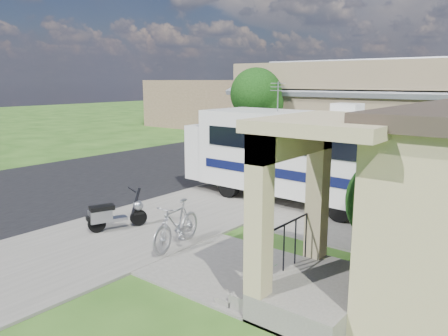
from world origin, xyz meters
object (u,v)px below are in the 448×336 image
Objects in this scene: garden_hose at (283,272)px; scooter at (113,214)px; bicycle at (177,227)px; shrub at (399,199)px; motorhome at (294,152)px; pickup_truck at (263,137)px; van at (312,125)px.

scooter is at bearing -174.43° from garden_hose.
bicycle is at bearing -173.32° from garden_hose.
scooter is 2.20m from bicycle.
scooter is at bearing -157.56° from shrub.
garden_hose is at bearing -125.40° from shrub.
garden_hose is (2.69, -5.09, -1.59)m from motorhome.
pickup_truck is (-6.59, 13.59, 0.26)m from bicycle.
shrub is at bearing -55.88° from van.
shrub is at bearing 54.60° from garden_hose.
pickup_truck is 16.28× the size of garden_hose.
motorhome is 1.18× the size of van.
scooter reaches higher than garden_hose.
motorhome is 5.53m from bicycle.
pickup_truck reaches higher than garden_hose.
shrub is 1.53× the size of bicycle.
bicycle is at bearing -149.64° from shrub.
bicycle is 5.11× the size of garden_hose.
scooter is (-6.51, -2.69, -0.98)m from shrub.
garden_hose is (9.77, -20.00, -0.86)m from van.
scooter is 0.26× the size of pickup_truck.
motorhome is 6.13m from scooter.
motorhome is 1.29× the size of pickup_truck.
pickup_truck is 16.24m from garden_hose.
motorhome is 5.97m from garden_hose.
bicycle is 21.51m from van.
shrub is 15.55m from pickup_truck.
shrub is 0.48× the size of pickup_truck.
garden_hose is (-1.57, -2.21, -1.38)m from shrub.
bicycle is at bearing -89.30° from motorhome.
motorhome is 2.69× the size of shrub.
bicycle is 0.31× the size of pickup_truck.
motorhome is at bearing 145.87° from shrub.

